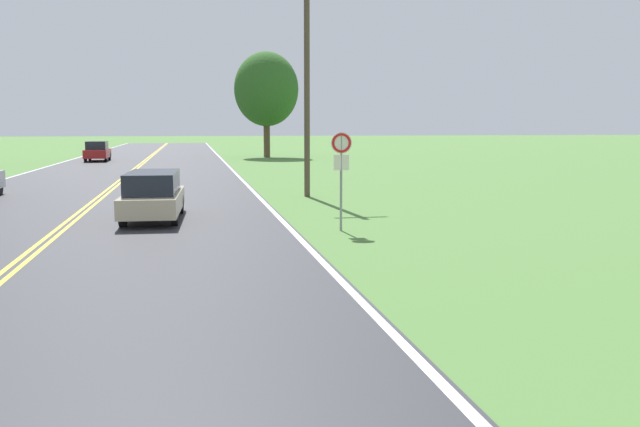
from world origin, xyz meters
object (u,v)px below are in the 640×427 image
at_px(traffic_sign, 341,157).
at_px(car_red_sedan_mid_near, 97,151).
at_px(tree_right_cluster, 266,89).
at_px(car_champagne_van_nearest, 153,194).

bearing_deg(traffic_sign, car_red_sedan_mid_near, 106.10).
bearing_deg(tree_right_cluster, car_red_sedan_mid_near, -162.59).
distance_m(tree_right_cluster, car_champagne_van_nearest, 43.50).
relative_size(tree_right_cluster, car_champagne_van_nearest, 2.06).
bearing_deg(car_red_sedan_mid_near, traffic_sign, -165.01).
distance_m(traffic_sign, car_red_sedan_mid_near, 42.72).
bearing_deg(traffic_sign, car_champagne_van_nearest, 147.91).
xyz_separation_m(traffic_sign, tree_right_cluster, (3.04, 45.69, 4.25)).
bearing_deg(tree_right_cluster, traffic_sign, -93.80).
height_order(traffic_sign, car_champagne_van_nearest, traffic_sign).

